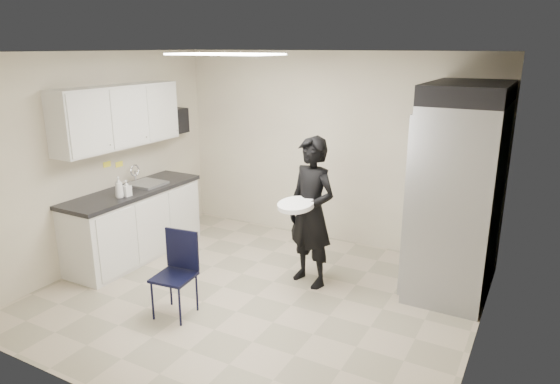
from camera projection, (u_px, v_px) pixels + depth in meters
The scene contains 21 objects.
floor at pixel (256, 296), 5.51m from camera, with size 4.50×4.50×0.00m, color tan.
ceiling at pixel (252, 52), 4.78m from camera, with size 4.50×4.50×0.00m, color silver.
back_wall at pixel (331, 149), 6.83m from camera, with size 4.50×4.50×0.00m, color beige.
left_wall at pixel (100, 160), 6.18m from camera, with size 4.00×4.00×0.00m, color beige.
right_wall at pixel (487, 217), 4.11m from camera, with size 4.00×4.00×0.00m, color beige.
ceiling_panel at pixel (225, 54), 5.40m from camera, with size 1.20×0.60×0.02m, color white.
lower_counter at pixel (135, 225), 6.46m from camera, with size 0.60×1.90×0.86m, color silver.
countertop at pixel (132, 191), 6.33m from camera, with size 0.64×1.95×0.05m, color black.
sink at pixel (147, 188), 6.54m from camera, with size 0.42×0.40×0.14m, color gray.
faucet at pixel (135, 175), 6.59m from camera, with size 0.02×0.02×0.24m, color silver.
upper_cabinets at pixel (118, 116), 6.12m from camera, with size 0.35×1.80×0.75m, color silver.
towel_dispenser at pixel (176, 121), 7.18m from camera, with size 0.22×0.30×0.35m, color black.
notice_sticker_left at pixel (107, 164), 6.29m from camera, with size 0.00×0.12×0.07m, color yellow.
notice_sticker_right at pixel (119, 164), 6.47m from camera, with size 0.00×0.12×0.07m, color yellow.
commercial_fridge at pixel (458, 199), 5.45m from camera, with size 0.80×1.35×2.10m, color gray.
fridge_compressor at pixel (470, 92), 5.12m from camera, with size 0.80×1.35×0.20m, color black.
folding_chair at pixel (174, 277), 5.01m from camera, with size 0.38×0.38×0.85m, color black.
man_tuxedo at pixel (311, 212), 5.60m from camera, with size 0.63×0.42×1.72m, color black.
bucket_lid at pixel (296, 205), 5.39m from camera, with size 0.40×0.40×0.05m, color silver.
soap_bottle_a at pixel (119, 187), 5.94m from camera, with size 0.10×0.10×0.26m, color white.
soap_bottle_b at pixel (127, 188), 6.00m from camera, with size 0.09×0.09×0.20m, color #B3B0BD.
Camera 1 is at (2.62, -4.23, 2.66)m, focal length 32.00 mm.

